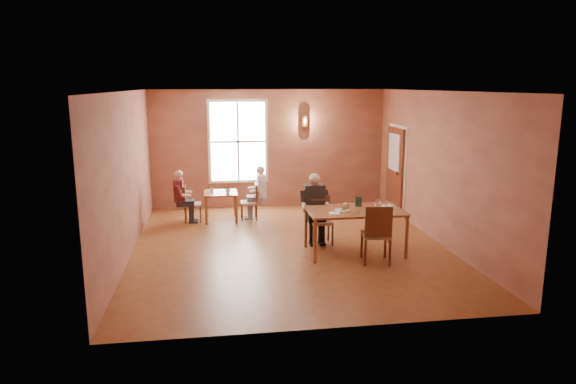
{
  "coord_description": "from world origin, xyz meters",
  "views": [
    {
      "loc": [
        -1.44,
        -9.54,
        3.12
      ],
      "look_at": [
        0.0,
        0.2,
        1.05
      ],
      "focal_mm": 32.0,
      "sensor_mm": 36.0,
      "label": 1
    }
  ],
  "objects": [
    {
      "name": "diner_main",
      "position": [
        0.65,
        0.06,
        0.67
      ],
      "size": [
        0.53,
        0.53,
        1.33
      ],
      "primitive_type": null,
      "rotation": [
        0.0,
        0.0,
        3.14
      ],
      "color": "black",
      "rests_on": "ground"
    },
    {
      "name": "main_table",
      "position": [
        1.15,
        -0.56,
        0.42
      ],
      "size": [
        1.77,
        1.0,
        0.83
      ],
      "primitive_type": null,
      "color": "brown",
      "rests_on": "ground"
    },
    {
      "name": "chair_diner_main",
      "position": [
        0.65,
        0.09,
        0.47
      ],
      "size": [
        0.42,
        0.42,
        0.94
      ],
      "primitive_type": null,
      "rotation": [
        0.0,
        0.0,
        3.14
      ],
      "color": "brown",
      "rests_on": "ground"
    },
    {
      "name": "napkin",
      "position": [
        0.71,
        -0.75,
        0.83
      ],
      "size": [
        0.23,
        0.23,
        0.01
      ],
      "primitive_type": "cube",
      "rotation": [
        0.0,
        0.0,
        -0.26
      ],
      "color": "silver",
      "rests_on": "main_table"
    },
    {
      "name": "wall_right",
      "position": [
        3.0,
        0.0,
        1.5
      ],
      "size": [
        0.04,
        7.0,
        3.0
      ],
      "primitive_type": "cube",
      "color": "brown",
      "rests_on": "ground"
    },
    {
      "name": "diner_maroon",
      "position": [
        -1.97,
        2.19,
        0.59
      ],
      "size": [
        0.47,
        0.47,
        1.18
      ],
      "primitive_type": null,
      "rotation": [
        0.0,
        0.0,
        -1.57
      ],
      "color": "maroon",
      "rests_on": "ground"
    },
    {
      "name": "window",
      "position": [
        -0.8,
        3.45,
        1.7
      ],
      "size": [
        1.36,
        0.1,
        1.96
      ],
      "primitive_type": "cube",
      "color": "white",
      "rests_on": "wall_back"
    },
    {
      "name": "plate_food",
      "position": [
        0.89,
        -0.59,
        0.85
      ],
      "size": [
        0.36,
        0.36,
        0.04
      ],
      "primitive_type": "cylinder",
      "rotation": [
        0.0,
        0.0,
        -0.34
      ],
      "color": "white",
      "rests_on": "main_table"
    },
    {
      "name": "wall_front",
      "position": [
        0.0,
        -3.5,
        1.5
      ],
      "size": [
        6.0,
        0.04,
        3.0
      ],
      "primitive_type": "cube",
      "color": "brown",
      "rests_on": "ground"
    },
    {
      "name": "second_table",
      "position": [
        -1.29,
        2.19,
        0.33
      ],
      "size": [
        0.76,
        0.76,
        0.67
      ],
      "primitive_type": null,
      "color": "brown",
      "rests_on": "ground"
    },
    {
      "name": "ceiling",
      "position": [
        0.0,
        0.0,
        3.0
      ],
      "size": [
        6.0,
        7.0,
        0.04
      ],
      "primitive_type": "cube",
      "color": "white",
      "rests_on": "wall_back"
    },
    {
      "name": "menu_stand",
      "position": [
        1.29,
        -0.29,
        0.93
      ],
      "size": [
        0.13,
        0.08,
        0.2
      ],
      "primitive_type": "cube",
      "rotation": [
        0.0,
        0.0,
        -0.19
      ],
      "color": "#213F27",
      "rests_on": "main_table"
    },
    {
      "name": "wall_left",
      "position": [
        -3.0,
        0.0,
        1.5
      ],
      "size": [
        0.04,
        7.0,
        3.0
      ],
      "primitive_type": "cube",
      "color": "brown",
      "rests_on": "ground"
    },
    {
      "name": "diner_white",
      "position": [
        -0.61,
        2.19,
        0.6
      ],
      "size": [
        0.48,
        0.48,
        1.21
      ],
      "primitive_type": null,
      "rotation": [
        0.0,
        0.0,
        1.57
      ],
      "color": "white",
      "rests_on": "ground"
    },
    {
      "name": "sandwich",
      "position": [
        0.97,
        -0.53,
        0.89
      ],
      "size": [
        0.12,
        0.12,
        0.11
      ],
      "primitive_type": "cube",
      "rotation": [
        0.0,
        0.0,
        0.52
      ],
      "color": "tan",
      "rests_on": "main_table"
    },
    {
      "name": "ground",
      "position": [
        0.0,
        0.0,
        0.0
      ],
      "size": [
        6.0,
        7.0,
        0.01
      ],
      "primitive_type": "cube",
      "color": "brown",
      "rests_on": "ground"
    },
    {
      "name": "wall_sconce",
      "position": [
        0.9,
        3.4,
        2.2
      ],
      "size": [
        0.16,
        0.16,
        0.28
      ],
      "primitive_type": "cylinder",
      "color": "brown",
      "rests_on": "wall_back"
    },
    {
      "name": "wall_back",
      "position": [
        0.0,
        3.5,
        1.5
      ],
      "size": [
        6.0,
        0.04,
        3.0
      ],
      "primitive_type": "cube",
      "color": "brown",
      "rests_on": "ground"
    },
    {
      "name": "side_plate",
      "position": [
        1.82,
        -0.38,
        0.84
      ],
      "size": [
        0.22,
        0.22,
        0.02
      ],
      "primitive_type": "cylinder",
      "rotation": [
        0.0,
        0.0,
        -0.1
      ],
      "color": "white",
      "rests_on": "main_table"
    },
    {
      "name": "sunglasses",
      "position": [
        1.7,
        -0.85,
        0.84
      ],
      "size": [
        0.14,
        0.06,
        0.02
      ],
      "primitive_type": "cube",
      "rotation": [
        0.0,
        0.0,
        0.1
      ],
      "color": "black",
      "rests_on": "main_table"
    },
    {
      "name": "door",
      "position": [
        2.94,
        2.3,
        1.05
      ],
      "size": [
        0.12,
        1.04,
        2.1
      ],
      "primitive_type": "cube",
      "color": "maroon",
      "rests_on": "ground"
    },
    {
      "name": "knife",
      "position": [
        1.1,
        -0.78,
        0.83
      ],
      "size": [
        0.2,
        0.09,
        0.0
      ],
      "primitive_type": "cube",
      "rotation": [
        0.0,
        0.0,
        0.36
      ],
      "color": "silver",
      "rests_on": "main_table"
    },
    {
      "name": "goblet_c",
      "position": [
        1.51,
        -0.73,
        0.93
      ],
      "size": [
        0.09,
        0.09,
        0.21
      ],
      "primitive_type": null,
      "rotation": [
        0.0,
        0.0,
        0.12
      ],
      "color": "white",
      "rests_on": "main_table"
    },
    {
      "name": "goblet_b",
      "position": [
        1.72,
        -0.68,
        0.93
      ],
      "size": [
        0.08,
        0.08,
        0.19
      ],
      "primitive_type": null,
      "rotation": [
        0.0,
        0.0,
        -0.03
      ],
      "color": "white",
      "rests_on": "main_table"
    },
    {
      "name": "chair_diner_maroon",
      "position": [
        -1.94,
        2.19,
        0.42
      ],
      "size": [
        0.37,
        0.37,
        0.85
      ],
      "primitive_type": null,
      "rotation": [
        0.0,
        0.0,
        -1.57
      ],
      "color": "#4C2C10",
      "rests_on": "ground"
    },
    {
      "name": "cup_a",
      "position": [
        -1.12,
        2.09,
        0.71
      ],
      "size": [
        0.12,
        0.12,
        0.09
      ],
      "primitive_type": "imported",
      "rotation": [
        0.0,
        0.0,
        -0.11
      ],
      "color": "white",
      "rests_on": "second_table"
    },
    {
      "name": "chair_diner_white",
      "position": [
        -0.64,
        2.19,
        0.42
      ],
      "size": [
        0.37,
        0.37,
        0.84
      ],
      "primitive_type": null,
      "rotation": [
        0.0,
        0.0,
        1.57
      ],
      "color": "#3D220F",
      "rests_on": "ground"
    },
    {
      "name": "goblet_a",
      "position": [
        1.62,
        -0.47,
        0.94
      ],
      "size": [
        0.1,
        0.1,
        0.22
      ],
      "primitive_type": null,
      "rotation": [
        0.0,
        0.0,
        0.15
      ],
      "color": "white",
      "rests_on": "main_table"
    },
    {
      "name": "cup_b",
      "position": [
        -1.49,
        2.31,
        0.71
      ],
      "size": [
        0.11,
        0.11,
        0.08
      ],
      "primitive_type": "imported",
      "rotation": [
        0.0,
        0.0,
        0.28
      ],
      "color": "silver",
      "rests_on": "second_table"
    },
    {
      "name": "chair_empty",
      "position": [
        1.38,
        -1.12,
        0.53
      ],
      "size": [
        0.53,
        0.53,
        1.07
      ],
      "primitive_type": null,
      "rotation": [
        0.0,
        0.0,
        -0.14
      ],
      "color": "#422115",
      "rests_on": "ground"
    }
  ]
}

